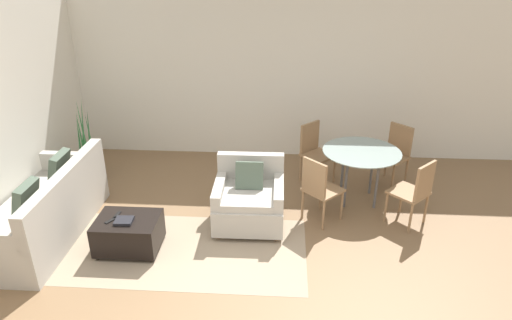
{
  "coord_description": "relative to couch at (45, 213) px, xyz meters",
  "views": [
    {
      "loc": [
        0.31,
        -3.5,
        3.26
      ],
      "look_at": [
        -0.04,
        1.86,
        0.75
      ],
      "focal_mm": 32.0,
      "sensor_mm": 36.0,
      "label": 1
    }
  ],
  "objects": [
    {
      "name": "couch",
      "position": [
        0.0,
        0.0,
        0.0
      ],
      "size": [
        0.9,
        2.05,
        0.91
      ],
      "color": "#B2ADA3",
      "rests_on": "ground_plane"
    },
    {
      "name": "armchair",
      "position": [
        2.48,
        0.44,
        0.03
      ],
      "size": [
        0.88,
        0.87,
        0.84
      ],
      "color": "#B2ADA3",
      "rests_on": "ground_plane"
    },
    {
      "name": "dining_chair_far_left",
      "position": [
        3.36,
        1.72,
        0.21
      ],
      "size": [
        0.59,
        0.59,
        0.9
      ],
      "color": "#93704C",
      "rests_on": "ground_plane"
    },
    {
      "name": "dining_chair_near_left",
      "position": [
        3.36,
        0.52,
        0.21
      ],
      "size": [
        0.59,
        0.59,
        0.9
      ],
      "color": "#93704C",
      "rests_on": "ground_plane"
    },
    {
      "name": "dining_table",
      "position": [
        3.96,
        1.12,
        0.36
      ],
      "size": [
        1.06,
        1.06,
        0.76
      ],
      "color": "#8C9E99",
      "rests_on": "ground_plane"
    },
    {
      "name": "dining_chair_far_right",
      "position": [
        4.56,
        1.72,
        0.21
      ],
      "size": [
        0.59,
        0.59,
        0.9
      ],
      "color": "#93704C",
      "rests_on": "ground_plane"
    },
    {
      "name": "book_stack",
      "position": [
        1.1,
        -0.29,
        0.12
      ],
      "size": [
        0.21,
        0.19,
        0.03
      ],
      "color": "black",
      "rests_on": "ottoman"
    },
    {
      "name": "potted_plant",
      "position": [
        -0.09,
        1.54,
        -0.04
      ],
      "size": [
        0.36,
        0.36,
        1.29
      ],
      "color": "#333338",
      "rests_on": "ground_plane"
    },
    {
      "name": "tv_remote_primary",
      "position": [
        0.94,
        -0.27,
        0.11
      ],
      "size": [
        0.12,
        0.16,
        0.01
      ],
      "color": "black",
      "rests_on": "ottoman"
    },
    {
      "name": "area_rug",
      "position": [
        1.8,
        -0.21,
        -0.3
      ],
      "size": [
        2.8,
        1.46,
        0.01
      ],
      "color": "gray",
      "rests_on": "ground_plane"
    },
    {
      "name": "tv_remote_secondary",
      "position": [
        0.97,
        -0.15,
        0.11
      ],
      "size": [
        0.05,
        0.16,
        0.01
      ],
      "color": "black",
      "rests_on": "ottoman"
    },
    {
      "name": "ground_plane",
      "position": [
        2.58,
        -1.1,
        -0.3
      ],
      "size": [
        20.0,
        20.0,
        0.0
      ],
      "primitive_type": "plane",
      "color": "brown"
    },
    {
      "name": "dining_chair_near_right",
      "position": [
        4.56,
        0.52,
        0.21
      ],
      "size": [
        0.59,
        0.59,
        0.9
      ],
      "color": "#93704C",
      "rests_on": "ground_plane"
    },
    {
      "name": "ottoman",
      "position": [
        1.11,
        -0.23,
        -0.08
      ],
      "size": [
        0.73,
        0.56,
        0.41
      ],
      "color": "black",
      "rests_on": "ground_plane"
    },
    {
      "name": "wall_back",
      "position": [
        2.58,
        2.67,
        1.07
      ],
      "size": [
        12.0,
        0.06,
        2.75
      ],
      "color": "silver",
      "rests_on": "ground_plane"
    }
  ]
}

